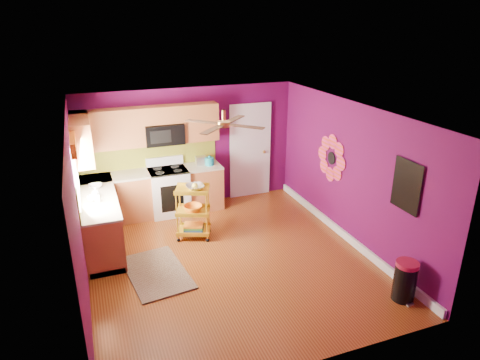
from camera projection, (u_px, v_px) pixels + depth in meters
name	position (u px, v px, depth m)	size (l,w,h in m)	color
ground	(230.00, 259.00, 7.18)	(5.00, 5.00, 0.00)	#662F10
room_envelope	(230.00, 168.00, 6.60)	(4.54, 5.04, 2.52)	#570945
lower_cabinets	(132.00, 206.00, 8.17)	(2.81, 2.31, 0.94)	#984F29
electric_range	(169.00, 191.00, 8.73)	(0.76, 0.66, 1.13)	white
upper_cabinetry	(128.00, 131.00, 8.02)	(2.80, 2.30, 1.26)	#984F29
left_window	(74.00, 158.00, 6.75)	(0.08, 1.35, 1.08)	white
panel_door	(250.00, 152.00, 9.41)	(0.95, 0.11, 2.15)	white
right_wall_art	(362.00, 169.00, 7.10)	(0.04, 2.74, 1.04)	black
ceiling_fan	(224.00, 123.00, 6.53)	(1.01, 1.01, 0.26)	#BF8C3F
shag_rug	(157.00, 272.00, 6.81)	(0.86, 1.40, 0.02)	black
rolling_cart	(193.00, 210.00, 7.72)	(0.71, 0.62, 1.07)	gold
trash_can	(405.00, 281.00, 6.08)	(0.35, 0.37, 0.61)	black
teal_kettle	(210.00, 161.00, 8.80)	(0.18, 0.18, 0.21)	teal
toaster	(201.00, 160.00, 8.83)	(0.22, 0.15, 0.18)	beige
soap_bottle_a	(97.00, 197.00, 7.06)	(0.09, 0.09, 0.19)	#EA3F72
soap_bottle_b	(96.00, 192.00, 7.24)	(0.14, 0.14, 0.18)	white
counter_dish	(95.00, 186.00, 7.67)	(0.24, 0.24, 0.06)	white
counter_cup	(91.00, 198.00, 7.10)	(0.14, 0.14, 0.11)	white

